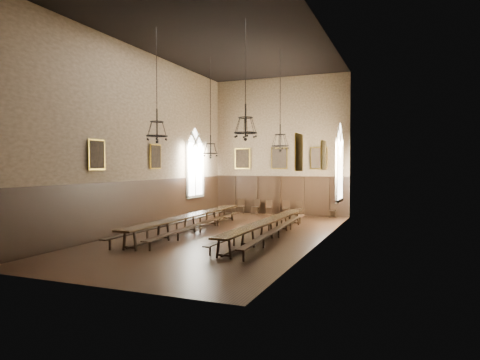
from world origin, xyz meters
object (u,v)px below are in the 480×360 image
Objects in this scene: bench_left_inner at (200,227)px; bench_right_outer at (279,231)px; chair_5 at (299,212)px; chair_1 at (241,209)px; chair_7 at (333,213)px; chair_3 at (269,210)px; table_right at (267,229)px; chandelier_back_right at (280,139)px; chandelier_front_right at (245,126)px; chair_4 at (286,211)px; chandelier_front_left at (157,129)px; chandelier_back_left at (211,146)px; chair_2 at (256,210)px; table_left at (190,224)px; bench_right_inner at (253,232)px; bench_left_outer at (177,225)px.

bench_left_inner is 3.96m from bench_right_outer.
chair_1 is at bearing -179.94° from chair_5.
chair_7 is (4.96, 8.26, -0.02)m from bench_left_inner.
chair_5 is (1.98, 0.02, 0.00)m from chair_3.
table_right is 2.05× the size of chandelier_back_right.
bench_right_outer is (3.96, -0.07, 0.01)m from bench_left_inner.
chandelier_front_right is (-0.02, -4.74, 0.28)m from chandelier_back_right.
chair_4 is 0.21× the size of chandelier_front_left.
table_right is 10.72× the size of chair_3.
chandelier_back_left is at bearing 103.21° from bench_left_inner.
chandelier_back_right is at bearing -46.82° from chair_2.
table_left is at bearing -173.66° from bench_left_inner.
chandelier_back_left is at bearing -121.77° from chair_3.
chandelier_back_left is at bearing -118.40° from chair_5.
bench_right_outer is at bearing -27.62° from chandelier_back_left.
table_left is 11.33× the size of chair_5.
chandelier_back_right is at bearing -86.88° from chair_3.
chair_1 is 0.21× the size of chandelier_front_left.
chair_2 is 12.32m from chandelier_front_right.
chair_5 is 12.61m from chandelier_front_left.
chandelier_back_right is 1.05× the size of chandelier_front_left.
table_right is 9.34m from chair_2.
chair_5 is (3.32, 8.42, -0.13)m from table_left.
bench_right_outer is 6.44m from chandelier_back_left.
chair_2 is 12.15m from chandelier_front_left.
bench_right_inner is 8.75m from chair_4.
chandelier_front_right is (4.54, -10.97, 4.52)m from chair_1.
chair_1 reaches higher than bench_right_inner.
table_left is 10.88× the size of chair_2.
chair_7 is 0.19× the size of chandelier_front_left.
bench_right_inner is 0.84× the size of bench_right_outer.
chandelier_front_left reaches higher than chair_5.
chandelier_front_right is (-0.62, -2.52, 4.50)m from bench_right_outer.
table_left is 0.67m from bench_left_outer.
chandelier_front_left is (-1.29, -11.30, 4.48)m from chair_3.
chair_3 reaches higher than bench_left_outer.
chair_2 is 2.91m from chair_5.
bench_left_inner reaches higher than bench_right_inner.
table_right is 0.99× the size of bench_left_inner.
table_left is 0.56m from bench_left_inner.
table_left is at bearing 173.73° from bench_right_inner.
chair_3 reaches higher than bench_right_outer.
chair_2 is at bearing 88.19° from chandelier_front_left.
table_left is at bearing -111.31° from chair_5.
chair_1 reaches higher than chair_5.
chair_3 is 4.16m from chair_7.
chair_2 is at bearing 107.62° from chandelier_front_right.
bench_left_outer is 11.04× the size of chair_4.
table_left is 4.50m from chandelier_back_left.
bench_left_outer is 1.05× the size of bench_left_inner.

